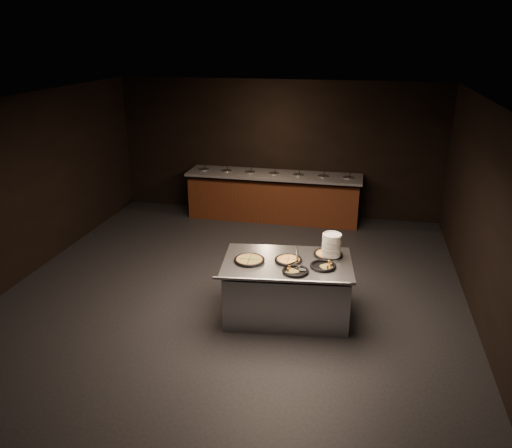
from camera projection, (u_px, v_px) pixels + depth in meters
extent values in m
cube|color=black|center=(232.00, 297.00, 7.63)|extent=(7.00, 8.00, 0.01)
cube|color=black|center=(228.00, 104.00, 6.59)|extent=(7.00, 8.00, 0.01)
cube|color=black|center=(278.00, 149.00, 10.77)|extent=(7.00, 0.01, 2.90)
cube|color=black|center=(80.00, 392.00, 3.45)|extent=(7.00, 0.01, 2.90)
cube|color=black|center=(13.00, 192.00, 7.80)|extent=(0.01, 8.00, 2.90)
cube|color=black|center=(493.00, 226.00, 6.42)|extent=(0.01, 8.00, 2.90)
cube|color=#542513|center=(274.00, 200.00, 10.74)|extent=(3.60, 0.75, 0.85)
cube|color=slate|center=(274.00, 175.00, 10.55)|extent=(3.70, 0.83, 0.05)
cube|color=#3A160D|center=(273.00, 216.00, 10.88)|extent=(3.60, 0.69, 0.08)
cylinder|color=silver|center=(204.00, 171.00, 10.85)|extent=(0.22, 0.22, 0.08)
cylinder|color=#40702C|center=(204.00, 170.00, 10.84)|extent=(0.19, 0.19, 0.02)
cylinder|color=black|center=(205.00, 166.00, 10.79)|extent=(0.04, 0.10, 0.19)
cylinder|color=silver|center=(227.00, 172.00, 10.75)|extent=(0.22, 0.22, 0.08)
cylinder|color=#40702C|center=(227.00, 171.00, 10.74)|extent=(0.19, 0.19, 0.02)
cylinder|color=black|center=(228.00, 167.00, 10.68)|extent=(0.04, 0.10, 0.19)
cylinder|color=silver|center=(250.00, 173.00, 10.65)|extent=(0.22, 0.22, 0.08)
cylinder|color=#40702C|center=(250.00, 172.00, 10.64)|extent=(0.19, 0.19, 0.02)
cylinder|color=black|center=(251.00, 169.00, 10.58)|extent=(0.04, 0.10, 0.19)
cylinder|color=silver|center=(274.00, 175.00, 10.54)|extent=(0.22, 0.22, 0.08)
cylinder|color=#40702C|center=(274.00, 174.00, 10.53)|extent=(0.19, 0.19, 0.02)
cylinder|color=black|center=(275.00, 170.00, 10.48)|extent=(0.04, 0.10, 0.19)
cylinder|color=silver|center=(298.00, 176.00, 10.44)|extent=(0.22, 0.22, 0.08)
cylinder|color=#40702C|center=(298.00, 175.00, 10.43)|extent=(0.19, 0.19, 0.02)
cylinder|color=black|center=(300.00, 171.00, 10.38)|extent=(0.04, 0.10, 0.19)
cylinder|color=silver|center=(323.00, 178.00, 10.34)|extent=(0.22, 0.22, 0.08)
cylinder|color=#40702C|center=(323.00, 176.00, 10.33)|extent=(0.19, 0.19, 0.02)
cylinder|color=black|center=(324.00, 173.00, 10.28)|extent=(0.04, 0.10, 0.19)
cylinder|color=silver|center=(348.00, 179.00, 10.24)|extent=(0.22, 0.22, 0.08)
cylinder|color=#40702C|center=(348.00, 178.00, 10.23)|extent=(0.19, 0.19, 0.02)
cylinder|color=black|center=(350.00, 174.00, 10.18)|extent=(0.04, 0.10, 0.19)
cube|color=silver|center=(287.00, 291.00, 7.02)|extent=(1.79, 1.22, 0.76)
cube|color=silver|center=(287.00, 263.00, 6.86)|extent=(1.88, 1.31, 0.04)
cylinder|color=silver|center=(281.00, 281.00, 6.36)|extent=(1.76, 0.25, 0.04)
cylinder|color=silver|center=(332.00, 246.00, 6.91)|extent=(0.26, 0.26, 0.35)
cylinder|color=black|center=(249.00, 261.00, 6.86)|extent=(0.40, 0.40, 0.01)
torus|color=black|center=(249.00, 260.00, 6.85)|extent=(0.43, 0.43, 0.04)
torus|color=olive|center=(249.00, 260.00, 6.85)|extent=(0.37, 0.37, 0.03)
cylinder|color=#B49048|center=(249.00, 260.00, 6.85)|extent=(0.32, 0.32, 0.02)
cube|color=black|center=(249.00, 259.00, 6.85)|extent=(0.01, 0.32, 0.00)
cube|color=black|center=(249.00, 259.00, 6.85)|extent=(0.32, 0.01, 0.00)
cylinder|color=black|center=(288.00, 261.00, 6.86)|extent=(0.36, 0.36, 0.01)
torus|color=black|center=(288.00, 260.00, 6.85)|extent=(0.38, 0.38, 0.04)
torus|color=olive|center=(288.00, 260.00, 6.85)|extent=(0.32, 0.32, 0.03)
cylinder|color=#DBA04F|center=(288.00, 260.00, 6.85)|extent=(0.28, 0.28, 0.02)
cube|color=black|center=(288.00, 259.00, 6.85)|extent=(0.01, 0.28, 0.00)
cube|color=black|center=(288.00, 259.00, 6.85)|extent=(0.28, 0.01, 0.00)
cylinder|color=black|center=(328.00, 255.00, 7.04)|extent=(0.39, 0.39, 0.01)
torus|color=black|center=(328.00, 254.00, 7.03)|extent=(0.41, 0.41, 0.04)
torus|color=olive|center=(328.00, 254.00, 7.03)|extent=(0.35, 0.35, 0.03)
cylinder|color=#DBA04F|center=(328.00, 254.00, 7.03)|extent=(0.31, 0.31, 0.02)
cube|color=black|center=(328.00, 253.00, 7.03)|extent=(0.25, 0.19, 0.00)
cube|color=black|center=(328.00, 253.00, 7.03)|extent=(0.19, 0.25, 0.00)
cylinder|color=black|center=(295.00, 272.00, 6.54)|extent=(0.33, 0.33, 0.01)
torus|color=black|center=(295.00, 271.00, 6.53)|extent=(0.36, 0.36, 0.04)
cylinder|color=black|center=(323.00, 267.00, 6.68)|extent=(0.33, 0.33, 0.01)
torus|color=black|center=(323.00, 266.00, 6.68)|extent=(0.35, 0.35, 0.04)
cube|color=silver|center=(296.00, 254.00, 7.03)|extent=(0.12, 0.14, 0.00)
cylinder|color=black|center=(297.00, 253.00, 6.84)|extent=(0.06, 0.22, 0.14)
cylinder|color=silver|center=(297.00, 254.00, 6.94)|extent=(0.03, 0.11, 0.09)
cube|color=silver|center=(302.00, 270.00, 6.57)|extent=(0.10, 0.09, 0.00)
cylinder|color=black|center=(291.00, 263.00, 6.58)|extent=(0.19, 0.03, 0.11)
cylinder|color=silver|center=(297.00, 267.00, 6.58)|extent=(0.10, 0.01, 0.07)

